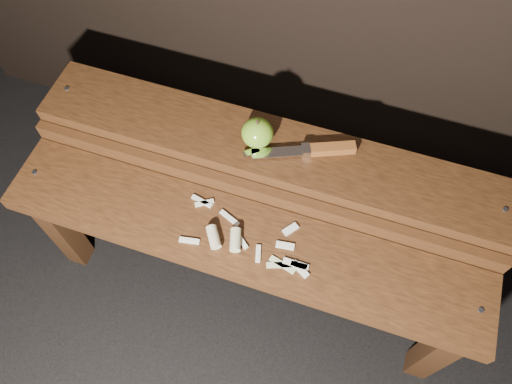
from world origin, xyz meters
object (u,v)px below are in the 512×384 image
(bench_front_tier, at_px, (241,251))
(apple, at_px, (257,133))
(knife, at_px, (318,150))
(bench_rear_tier, at_px, (269,165))

(bench_front_tier, relative_size, apple, 14.62)
(apple, bearing_deg, knife, 6.11)
(apple, bearing_deg, bench_front_tier, -81.78)
(apple, distance_m, knife, 0.15)
(knife, bearing_deg, bench_front_tier, -115.06)
(apple, xyz_separation_m, knife, (0.15, 0.02, -0.02))
(knife, bearing_deg, apple, -173.89)
(bench_front_tier, bearing_deg, knife, 64.94)
(bench_front_tier, xyz_separation_m, apple, (-0.03, 0.23, 0.18))
(bench_rear_tier, relative_size, apple, 14.62)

